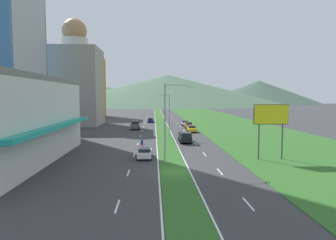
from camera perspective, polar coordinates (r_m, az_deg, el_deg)
name	(u,v)px	position (r m, az deg, el deg)	size (l,w,h in m)	color
ground_plane	(174,172)	(33.49, 1.23, -9.97)	(600.00, 600.00, 0.00)	#38383A
grass_median	(161,123)	(92.75, -1.36, -0.60)	(3.20, 240.00, 0.06)	#2D6023
grass_verge_right	(226,123)	(95.50, 11.10, -0.54)	(24.00, 240.00, 0.06)	#2D6023
lane_dash_left_1	(117,206)	(24.01, -9.72, -15.99)	(0.16, 2.80, 0.01)	silver
lane_dash_left_2	(128,173)	(33.48, -7.64, -10.01)	(0.16, 2.80, 0.01)	silver
lane_dash_left_3	(134,155)	(43.17, -6.51, -6.68)	(0.16, 2.80, 0.01)	silver
lane_dash_left_4	(138,144)	(52.97, -5.81, -4.57)	(0.16, 2.80, 0.01)	silver
lane_dash_left_5	(140,136)	(62.82, -5.33, -3.13)	(0.16, 2.80, 0.01)	silver
lane_dash_left_6	(142,131)	(72.71, -4.98, -2.07)	(0.16, 2.80, 0.01)	silver
lane_dash_left_7	(144,127)	(82.61, -4.72, -1.27)	(0.16, 2.80, 0.01)	silver
lane_dash_left_8	(145,123)	(92.53, -4.51, -0.64)	(0.16, 2.80, 0.01)	silver
lane_dash_left_9	(146,121)	(102.46, -4.34, -0.14)	(0.16, 2.80, 0.01)	silver
lane_dash_left_10	(146,119)	(112.40, -4.21, 0.28)	(0.16, 2.80, 0.01)	silver
lane_dash_left_11	(147,117)	(122.34, -4.09, 0.63)	(0.16, 2.80, 0.01)	silver
lane_dash_left_12	(147,115)	(132.29, -3.99, 0.93)	(0.16, 2.80, 0.01)	silver
lane_dash_left_13	(148,114)	(142.24, -3.91, 1.19)	(0.16, 2.80, 0.01)	silver
lane_dash_left_14	(148,113)	(152.19, -3.84, 1.41)	(0.16, 2.80, 0.01)	silver
lane_dash_left_15	(148,112)	(162.15, -3.77, 1.60)	(0.16, 2.80, 0.01)	silver
lane_dash_right_1	(248,204)	(24.96, 15.14, -15.27)	(0.16, 2.80, 0.01)	silver
lane_dash_right_2	(220,172)	(34.17, 9.93, -9.74)	(0.16, 2.80, 0.01)	silver
lane_dash_right_3	(205,154)	(43.71, 7.04, -6.54)	(0.16, 2.80, 0.01)	silver
lane_dash_right_4	(195,143)	(53.41, 5.22, -4.49)	(0.16, 2.80, 0.01)	silver
lane_dash_right_5	(189,136)	(63.19, 3.96, -3.07)	(0.16, 2.80, 0.01)	silver
lane_dash_right_6	(184,131)	(73.03, 3.04, -2.03)	(0.16, 2.80, 0.01)	silver
lane_dash_right_7	(180,126)	(82.89, 2.35, -1.24)	(0.16, 2.80, 0.01)	silver
lane_dash_right_8	(177,123)	(92.78, 1.80, -0.62)	(0.16, 2.80, 0.01)	silver
lane_dash_right_9	(175,121)	(102.69, 1.35, -0.11)	(0.16, 2.80, 0.01)	silver
lane_dash_right_10	(173,118)	(112.61, 0.99, 0.30)	(0.16, 2.80, 0.01)	silver
lane_dash_right_11	(172,117)	(122.53, 0.68, 0.65)	(0.16, 2.80, 0.01)	silver
lane_dash_right_12	(170,115)	(132.46, 0.42, 0.95)	(0.16, 2.80, 0.01)	silver
lane_dash_right_13	(169,114)	(142.40, 0.20, 1.20)	(0.16, 2.80, 0.01)	silver
lane_dash_right_14	(168,113)	(152.34, 0.00, 1.42)	(0.16, 2.80, 0.01)	silver
lane_dash_right_15	(167,112)	(162.29, -0.17, 1.62)	(0.16, 2.80, 0.01)	silver
edge_line_median_left	(155,123)	(92.72, -2.44, -0.62)	(0.16, 240.00, 0.01)	silver
edge_line_median_right	(167,123)	(92.81, -0.28, -0.61)	(0.16, 240.00, 0.01)	silver
domed_building	(76,82)	(90.96, -17.32, 7.01)	(14.19, 14.19, 30.60)	#9E9384
midrise_colored	(88,87)	(125.28, -15.15, 6.05)	(12.60, 12.60, 23.94)	orange
hill_far_left	(89,93)	(336.75, -14.98, 4.99)	(206.20, 206.20, 23.45)	#47664C
hill_far_center	(168,90)	(312.91, -0.04, 5.84)	(237.60, 237.60, 30.54)	#47664C
hill_far_right	(258,92)	(348.36, 16.99, 5.12)	(134.73, 134.73, 25.79)	#3D5647
street_lamp_near	(168,118)	(36.91, -0.03, 0.42)	(3.36, 0.39, 9.96)	#99999E
street_lamp_mid	(168,113)	(60.36, -0.04, 1.44)	(2.95, 0.28, 8.83)	#99999E
billboard_roadside	(271,118)	(41.36, 19.21, 0.42)	(4.72, 0.28, 7.37)	#4C4C51
car_0	(192,129)	(70.24, 4.58, -1.67)	(1.97, 4.49, 1.52)	yellow
car_1	(145,153)	(40.82, -4.50, -6.29)	(2.00, 4.57, 1.40)	silver
car_2	(185,123)	(85.36, 3.25, -0.59)	(1.94, 4.36, 1.41)	silver
car_3	(151,120)	(95.87, -3.38, -0.02)	(1.89, 4.41, 1.43)	navy
car_4	(189,125)	(78.30, 3.97, -1.01)	(1.97, 4.73, 1.59)	#C6842D
pickup_truck_0	(135,125)	(76.15, -6.29, -1.04)	(2.18, 5.40, 2.00)	#515459
pickup_truck_1	(185,137)	(54.03, 3.31, -3.33)	(2.18, 5.40, 2.00)	black
motorcycle_rider	(142,145)	(46.72, -5.02, -4.88)	(0.36, 2.00, 1.80)	black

